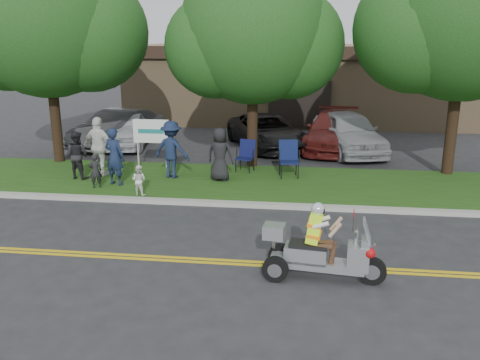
# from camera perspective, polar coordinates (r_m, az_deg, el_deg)

# --- Properties ---
(ground) EXTENTS (120.00, 120.00, 0.00)m
(ground) POSITION_cam_1_polar(r_m,az_deg,el_deg) (11.13, -5.09, -7.88)
(ground) COLOR #28282B
(ground) RESTS_ON ground
(centerline_near) EXTENTS (60.00, 0.10, 0.01)m
(centerline_near) POSITION_cam_1_polar(r_m,az_deg,el_deg) (10.62, -5.76, -9.10)
(centerline_near) COLOR gold
(centerline_near) RESTS_ON ground
(centerline_far) EXTENTS (60.00, 0.10, 0.01)m
(centerline_far) POSITION_cam_1_polar(r_m,az_deg,el_deg) (10.76, -5.57, -8.75)
(centerline_far) COLOR gold
(centerline_far) RESTS_ON ground
(curb) EXTENTS (60.00, 0.25, 0.12)m
(curb) POSITION_cam_1_polar(r_m,az_deg,el_deg) (13.91, -2.46, -2.64)
(curb) COLOR #A8A89E
(curb) RESTS_ON ground
(grass_verge) EXTENTS (60.00, 4.00, 0.10)m
(grass_verge) POSITION_cam_1_polar(r_m,az_deg,el_deg) (15.93, -1.17, -0.22)
(grass_verge) COLOR #1E4713
(grass_verge) RESTS_ON ground
(commercial_building) EXTENTS (18.00, 8.20, 4.00)m
(commercial_building) POSITION_cam_1_polar(r_m,az_deg,el_deg) (29.03, 6.83, 10.91)
(commercial_building) COLOR #9E7F5B
(commercial_building) RESTS_ON ground
(tree_left) EXTENTS (6.62, 5.40, 7.78)m
(tree_left) POSITION_cam_1_polar(r_m,az_deg,el_deg) (19.07, -20.72, 16.04)
(tree_left) COLOR #332114
(tree_left) RESTS_ON ground
(tree_mid) EXTENTS (5.88, 4.80, 7.05)m
(tree_mid) POSITION_cam_1_polar(r_m,az_deg,el_deg) (17.26, 1.65, 15.74)
(tree_mid) COLOR #332114
(tree_mid) RESTS_ON ground
(tree_right) EXTENTS (6.86, 5.60, 8.07)m
(tree_right) POSITION_cam_1_polar(r_m,az_deg,el_deg) (17.65, 24.08, 16.37)
(tree_right) COLOR #332114
(tree_right) RESTS_ON ground
(business_sign) EXTENTS (1.25, 0.06, 1.75)m
(business_sign) POSITION_cam_1_polar(r_m,az_deg,el_deg) (17.62, -9.93, 5.13)
(business_sign) COLOR silver
(business_sign) RESTS_ON ground
(trike_scooter) EXTENTS (2.33, 0.83, 1.53)m
(trike_scooter) POSITION_cam_1_polar(r_m,az_deg,el_deg) (9.79, 8.73, -8.06)
(trike_scooter) COLOR black
(trike_scooter) RESTS_ON ground
(lawn_chair_a) EXTENTS (0.70, 0.72, 1.16)m
(lawn_chair_a) POSITION_cam_1_polar(r_m,az_deg,el_deg) (16.34, 5.49, 2.67)
(lawn_chair_a) COLOR black
(lawn_chair_a) RESTS_ON grass_verge
(lawn_chair_b) EXTENTS (0.67, 0.68, 1.05)m
(lawn_chair_b) POSITION_cam_1_polar(r_m,az_deg,el_deg) (16.95, 0.71, 2.99)
(lawn_chair_b) COLOR black
(lawn_chair_b) RESTS_ON grass_verge
(spectator_adult_left) EXTENTS (0.73, 0.58, 1.75)m
(spectator_adult_left) POSITION_cam_1_polar(r_m,az_deg,el_deg) (15.74, -13.91, 2.58)
(spectator_adult_left) COLOR #172441
(spectator_adult_left) RESTS_ON grass_verge
(spectator_adult_mid) EXTENTS (0.85, 0.74, 1.51)m
(spectator_adult_mid) POSITION_cam_1_polar(r_m,az_deg,el_deg) (16.81, -17.81, 2.70)
(spectator_adult_mid) COLOR black
(spectator_adult_mid) RESTS_ON grass_verge
(spectator_adult_right) EXTENTS (1.20, 0.72, 1.91)m
(spectator_adult_right) POSITION_cam_1_polar(r_m,az_deg,el_deg) (16.88, -15.54, 3.63)
(spectator_adult_right) COLOR white
(spectator_adult_right) RESTS_ON grass_verge
(spectator_chair_a) EXTENTS (1.30, 0.94, 1.82)m
(spectator_chair_a) POSITION_cam_1_polar(r_m,az_deg,el_deg) (16.21, -7.69, 3.41)
(spectator_chair_a) COLOR #172241
(spectator_chair_a) RESTS_ON grass_verge
(spectator_chair_b) EXTENTS (0.90, 0.68, 1.67)m
(spectator_chair_b) POSITION_cam_1_polar(r_m,az_deg,el_deg) (15.76, -2.25, 2.92)
(spectator_chair_b) COLOR black
(spectator_chair_b) RESTS_ON grass_verge
(child_left) EXTENTS (0.45, 0.39, 1.02)m
(child_left) POSITION_cam_1_polar(r_m,az_deg,el_deg) (15.65, -15.94, 0.99)
(child_left) COLOR black
(child_left) RESTS_ON grass_verge
(child_right) EXTENTS (0.49, 0.42, 0.87)m
(child_right) POSITION_cam_1_polar(r_m,az_deg,el_deg) (14.64, -11.28, -0.01)
(child_right) COLOR white
(child_right) RESTS_ON grass_verge
(parked_car_far_left) EXTENTS (2.18, 4.60, 1.52)m
(parked_car_far_left) POSITION_cam_1_polar(r_m,az_deg,el_deg) (21.90, -12.48, 5.74)
(parked_car_far_left) COLOR silver
(parked_car_far_left) RESTS_ON ground
(parked_car_left) EXTENTS (3.06, 4.85, 1.51)m
(parked_car_left) POSITION_cam_1_polar(r_m,az_deg,el_deg) (21.90, -13.68, 5.66)
(parked_car_left) COLOR #323134
(parked_car_left) RESTS_ON ground
(parked_car_mid) EXTENTS (4.05, 5.43, 1.37)m
(parked_car_mid) POSITION_cam_1_polar(r_m,az_deg,el_deg) (20.96, 3.04, 5.45)
(parked_car_mid) COLOR black
(parked_car_mid) RESTS_ON ground
(parked_car_right) EXTENTS (2.71, 5.33, 1.48)m
(parked_car_right) POSITION_cam_1_polar(r_m,az_deg,el_deg) (21.08, 10.46, 5.42)
(parked_car_right) COLOR #571714
(parked_car_right) RESTS_ON ground
(parked_car_far_right) EXTENTS (3.13, 5.17, 1.65)m
(parked_car_far_right) POSITION_cam_1_polar(r_m,az_deg,el_deg) (20.51, 12.05, 5.28)
(parked_car_far_right) COLOR #989A9F
(parked_car_far_right) RESTS_ON ground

